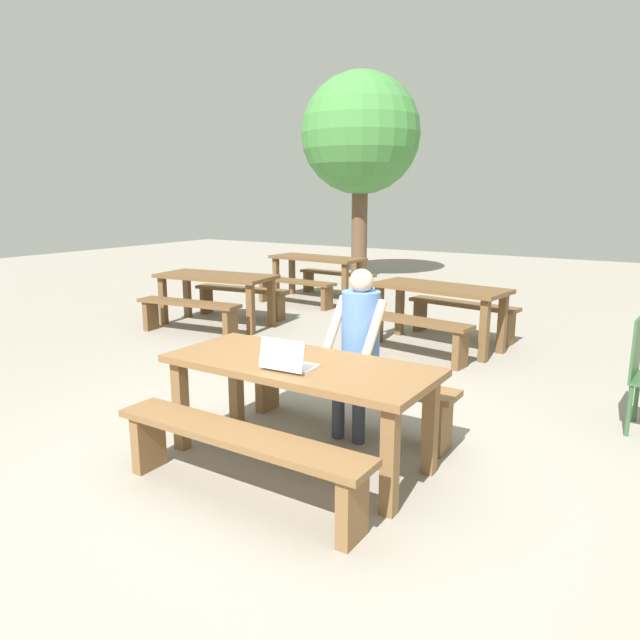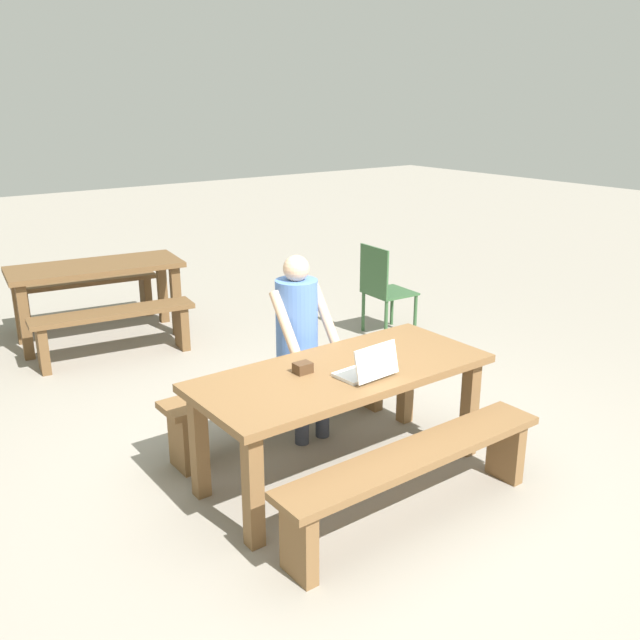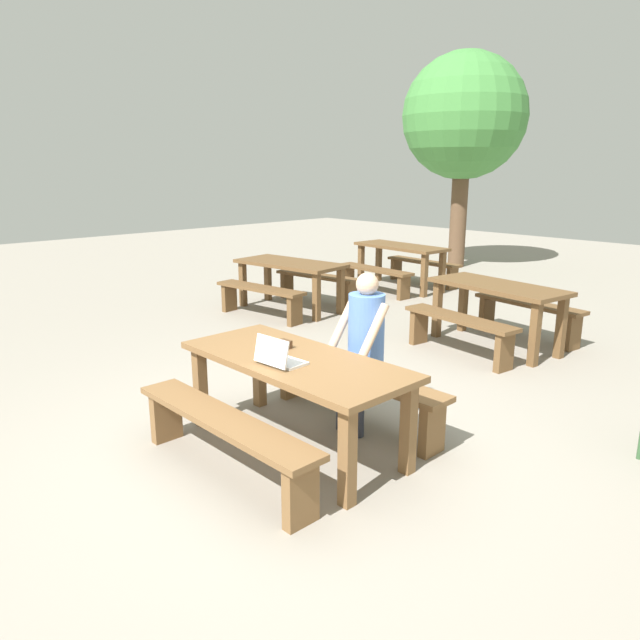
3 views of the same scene
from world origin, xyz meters
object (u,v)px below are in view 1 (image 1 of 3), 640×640
at_px(small_pouch, 280,349).
at_px(picnic_table_mid, 216,283).
at_px(picnic_table_distant, 317,265).
at_px(tree_left, 361,135).
at_px(person_seated, 358,341).
at_px(picnic_table_rear, 439,297).
at_px(picnic_table_front, 299,376).
at_px(laptop, 288,362).

bearing_deg(small_pouch, picnic_table_mid, 138.57).
relative_size(picnic_table_distant, tree_left, 0.40).
relative_size(person_seated, picnic_table_rear, 0.77).
bearing_deg(small_pouch, picnic_table_front, -21.74).
height_order(picnic_table_front, small_pouch, small_pouch).
distance_m(person_seated, tree_left, 8.98).
bearing_deg(picnic_table_distant, person_seated, -50.65).
bearing_deg(picnic_table_mid, picnic_table_distant, 80.26).
distance_m(picnic_table_mid, picnic_table_rear, 3.20).
height_order(picnic_table_front, picnic_table_mid, picnic_table_mid).
bearing_deg(picnic_table_mid, small_pouch, -48.39).
xyz_separation_m(laptop, picnic_table_rear, (-0.37, 3.68, -0.15)).
bearing_deg(picnic_table_distant, tree_left, 107.19).
relative_size(picnic_table_rear, picnic_table_distant, 0.98).
bearing_deg(laptop, picnic_table_rear, -87.78).
relative_size(picnic_table_mid, picnic_table_rear, 1.04).
xyz_separation_m(laptop, small_pouch, (-0.28, 0.28, -0.02)).
relative_size(picnic_table_mid, picnic_table_distant, 1.01).
relative_size(small_pouch, person_seated, 0.08).
height_order(person_seated, picnic_table_mid, person_seated).
height_order(small_pouch, picnic_table_distant, small_pouch).
bearing_deg(picnic_table_front, small_pouch, 158.26).
bearing_deg(picnic_table_front, picnic_table_mid, 139.64).
distance_m(picnic_table_mid, tree_left, 5.86).
xyz_separation_m(picnic_table_mid, picnic_table_distant, (0.12, 2.48, 0.02)).
xyz_separation_m(picnic_table_rear, tree_left, (-3.72, 4.75, 2.47)).
bearing_deg(tree_left, picnic_table_distant, -76.29).
relative_size(small_pouch, picnic_table_distant, 0.06).
relative_size(laptop, picnic_table_rear, 0.20).
height_order(picnic_table_mid, picnic_table_distant, picnic_table_distant).
distance_m(picnic_table_front, small_pouch, 0.29).
distance_m(laptop, picnic_table_rear, 3.71).
bearing_deg(tree_left, small_pouch, -64.96).
xyz_separation_m(picnic_table_front, person_seated, (0.12, 0.63, 0.14)).
bearing_deg(picnic_table_distant, picnic_table_front, -54.83).
relative_size(picnic_table_front, person_seated, 1.45).
xyz_separation_m(person_seated, picnic_table_mid, (-3.60, 2.33, -0.14)).
distance_m(small_pouch, person_seated, 0.64).
distance_m(person_seated, picnic_table_rear, 2.90).
height_order(picnic_table_mid, picnic_table_rear, picnic_table_rear).
height_order(laptop, tree_left, tree_left).
xyz_separation_m(laptop, picnic_table_distant, (-3.40, 5.63, -0.15)).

